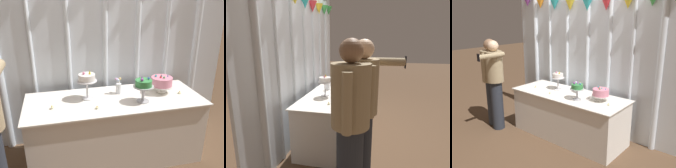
% 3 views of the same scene
% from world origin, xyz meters
% --- Properties ---
extents(ground_plane, '(24.00, 24.00, 0.00)m').
position_xyz_m(ground_plane, '(0.00, 0.00, 0.00)').
color(ground_plane, brown).
extents(draped_curtain, '(3.41, 0.17, 2.69)m').
position_xyz_m(draped_curtain, '(-0.00, 0.64, 1.42)').
color(draped_curtain, silver).
rests_on(draped_curtain, ground_plane).
extents(cake_table, '(2.03, 0.79, 0.78)m').
position_xyz_m(cake_table, '(0.00, 0.10, 0.39)').
color(cake_table, white).
rests_on(cake_table, ground_plane).
extents(cake_display_leftmost, '(0.23, 0.23, 0.34)m').
position_xyz_m(cake_display_leftmost, '(-0.31, 0.18, 1.02)').
color(cake_display_leftmost, silver).
rests_on(cake_display_leftmost, cake_table).
extents(cake_display_center, '(0.23, 0.23, 0.30)m').
position_xyz_m(cake_display_center, '(0.29, -0.04, 0.98)').
color(cake_display_center, '#B2B2B7').
rests_on(cake_display_center, cake_table).
extents(cake_display_rightmost, '(0.28, 0.28, 0.24)m').
position_xyz_m(cake_display_rightmost, '(0.60, 0.16, 0.92)').
color(cake_display_rightmost, silver).
rests_on(cake_display_rightmost, cake_table).
extents(flower_vase, '(0.09, 0.09, 0.20)m').
position_xyz_m(flower_vase, '(0.08, 0.24, 0.87)').
color(flower_vase, silver).
rests_on(flower_vase, cake_table).
extents(tealight_far_left, '(0.04, 0.04, 0.04)m').
position_xyz_m(tealight_far_left, '(-0.71, 0.01, 0.80)').
color(tealight_far_left, beige).
rests_on(tealight_far_left, cake_table).
extents(tealight_near_left, '(0.04, 0.04, 0.04)m').
position_xyz_m(tealight_near_left, '(-0.25, -0.10, 0.80)').
color(tealight_near_left, beige).
rests_on(tealight_near_left, cake_table).
extents(tealight_near_right, '(0.04, 0.04, 0.03)m').
position_xyz_m(tealight_near_right, '(0.79, 0.06, 0.79)').
color(tealight_near_right, beige).
rests_on(tealight_near_right, cake_table).
extents(guest_man_pink_jacket, '(0.52, 0.36, 1.66)m').
position_xyz_m(guest_man_pink_jacket, '(-1.46, -0.40, 0.90)').
color(guest_man_pink_jacket, '#282D38').
rests_on(guest_man_pink_jacket, ground_plane).
extents(guest_girl_blue_dress, '(0.43, 0.61, 1.65)m').
position_xyz_m(guest_girl_blue_dress, '(-1.22, -0.50, 0.93)').
color(guest_girl_blue_dress, '#282D38').
rests_on(guest_girl_blue_dress, ground_plane).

